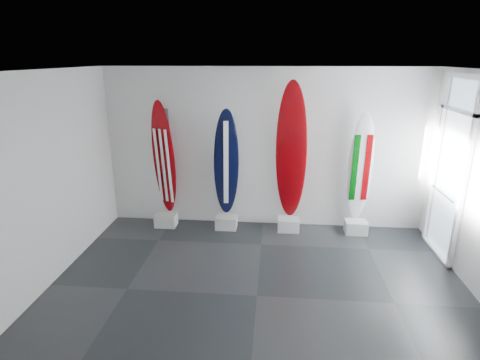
# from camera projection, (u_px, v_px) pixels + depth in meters

# --- Properties ---
(floor) EXTENTS (6.00, 6.00, 0.00)m
(floor) POSITION_uv_depth(u_px,v_px,m) (257.00, 296.00, 5.37)
(floor) COLOR black
(floor) RESTS_ON ground
(ceiling) EXTENTS (6.00, 6.00, 0.00)m
(ceiling) POSITION_uv_depth(u_px,v_px,m) (260.00, 71.00, 4.46)
(ceiling) COLOR white
(ceiling) RESTS_ON wall_back
(wall_back) EXTENTS (6.00, 0.00, 6.00)m
(wall_back) POSITION_uv_depth(u_px,v_px,m) (265.00, 149.00, 7.29)
(wall_back) COLOR white
(wall_back) RESTS_ON ground
(wall_front) EXTENTS (6.00, 0.00, 6.00)m
(wall_front) POSITION_uv_depth(u_px,v_px,m) (241.00, 322.00, 2.54)
(wall_front) COLOR white
(wall_front) RESTS_ON ground
(wall_left) EXTENTS (0.00, 5.00, 5.00)m
(wall_left) POSITION_uv_depth(u_px,v_px,m) (34.00, 187.00, 5.17)
(wall_left) COLOR white
(wall_left) RESTS_ON ground
(display_block_usa) EXTENTS (0.40, 0.30, 0.24)m
(display_block_usa) POSITION_uv_depth(u_px,v_px,m) (166.00, 220.00, 7.56)
(display_block_usa) COLOR silver
(display_block_usa) RESTS_ON floor
(surfboard_usa) EXTENTS (0.55, 0.41, 2.20)m
(surfboard_usa) POSITION_uv_depth(u_px,v_px,m) (164.00, 158.00, 7.29)
(surfboard_usa) COLOR #8C0308
(surfboard_usa) RESTS_ON display_block_usa
(display_block_navy) EXTENTS (0.40, 0.30, 0.24)m
(display_block_navy) POSITION_uv_depth(u_px,v_px,m) (226.00, 222.00, 7.46)
(display_block_navy) COLOR silver
(display_block_navy) RESTS_ON floor
(surfboard_navy) EXTENTS (0.51, 0.36, 2.06)m
(surfboard_navy) POSITION_uv_depth(u_px,v_px,m) (226.00, 163.00, 7.21)
(surfboard_navy) COLOR black
(surfboard_navy) RESTS_ON display_block_navy
(display_block_swiss) EXTENTS (0.40, 0.30, 0.24)m
(display_block_swiss) POSITION_uv_depth(u_px,v_px,m) (288.00, 225.00, 7.36)
(display_block_swiss) COLOR silver
(display_block_swiss) RESTS_ON floor
(surfboard_swiss) EXTENTS (0.61, 0.35, 2.56)m
(surfboard_swiss) POSITION_uv_depth(u_px,v_px,m) (291.00, 152.00, 7.03)
(surfboard_swiss) COLOR #8C0308
(surfboard_swiss) RESTS_ON display_block_swiss
(display_block_italy) EXTENTS (0.40, 0.30, 0.24)m
(display_block_italy) POSITION_uv_depth(u_px,v_px,m) (356.00, 227.00, 7.25)
(display_block_italy) COLOR silver
(display_block_italy) RESTS_ON floor
(surfboard_italy) EXTENTS (0.47, 0.19, 2.02)m
(surfboard_italy) POSITION_uv_depth(u_px,v_px,m) (360.00, 168.00, 7.00)
(surfboard_italy) COLOR white
(surfboard_italy) RESTS_ON display_block_italy
(wall_outlet) EXTENTS (0.09, 0.02, 0.13)m
(wall_outlet) POSITION_uv_depth(u_px,v_px,m) (142.00, 203.00, 7.83)
(wall_outlet) COLOR silver
(wall_outlet) RESTS_ON wall_back
(glass_door) EXTENTS (0.12, 1.16, 2.85)m
(glass_door) POSITION_uv_depth(u_px,v_px,m) (450.00, 171.00, 6.15)
(glass_door) COLOR white
(glass_door) RESTS_ON floor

